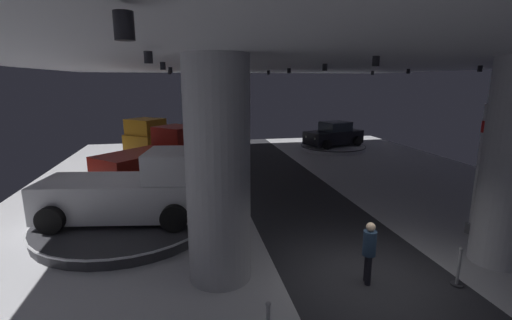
{
  "coord_description": "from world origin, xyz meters",
  "views": [
    {
      "loc": [
        -4.39,
        -7.33,
        4.9
      ],
      "look_at": [
        -1.37,
        7.98,
        1.4
      ],
      "focal_mm": 24.93,
      "sensor_mm": 36.0,
      "label": 1
    }
  ],
  "objects_px": {
    "display_platform_mid_left": "(126,222)",
    "display_platform_far_left": "(153,180)",
    "display_platform_deep_right": "(333,147)",
    "column_right": "(509,165)",
    "display_car_deep_right": "(334,135)",
    "visitor_walking_near": "(369,249)",
    "pickup_truck_far_left": "(157,157)",
    "pickup_truck_deep_left": "(162,138)",
    "column_left": "(218,172)",
    "display_platform_deep_left": "(166,153)",
    "brand_sign_pylon": "(497,169)",
    "pickup_truck_mid_left": "(133,191)"
  },
  "relations": [
    {
      "from": "display_platform_mid_left",
      "to": "display_platform_far_left",
      "type": "distance_m",
      "value": 5.43
    },
    {
      "from": "display_platform_far_left",
      "to": "display_platform_deep_right",
      "type": "height_order",
      "value": "display_platform_far_left"
    },
    {
      "from": "column_right",
      "to": "display_car_deep_right",
      "type": "height_order",
      "value": "column_right"
    },
    {
      "from": "column_right",
      "to": "visitor_walking_near",
      "type": "xyz_separation_m",
      "value": [
        -4.01,
        -0.33,
        -1.84
      ]
    },
    {
      "from": "display_platform_far_left",
      "to": "pickup_truck_far_left",
      "type": "distance_m",
      "value": 1.12
    },
    {
      "from": "display_platform_deep_right",
      "to": "visitor_walking_near",
      "type": "xyz_separation_m",
      "value": [
        -6.17,
        -16.58,
        0.74
      ]
    },
    {
      "from": "display_platform_mid_left",
      "to": "column_right",
      "type": "bearing_deg",
      "value": -22.71
    },
    {
      "from": "pickup_truck_deep_left",
      "to": "display_platform_far_left",
      "type": "height_order",
      "value": "pickup_truck_deep_left"
    },
    {
      "from": "column_left",
      "to": "display_platform_deep_left",
      "type": "xyz_separation_m",
      "value": [
        -2.12,
        15.77,
        -2.58
      ]
    },
    {
      "from": "display_platform_deep_left",
      "to": "display_platform_far_left",
      "type": "height_order",
      "value": "display_platform_far_left"
    },
    {
      "from": "display_platform_far_left",
      "to": "display_car_deep_right",
      "type": "xyz_separation_m",
      "value": [
        12.14,
        6.5,
        0.89
      ]
    },
    {
      "from": "column_right",
      "to": "display_platform_deep_right",
      "type": "distance_m",
      "value": 16.59
    },
    {
      "from": "display_platform_deep_left",
      "to": "display_platform_far_left",
      "type": "bearing_deg",
      "value": -92.57
    },
    {
      "from": "column_right",
      "to": "pickup_truck_deep_left",
      "type": "distance_m",
      "value": 19.03
    },
    {
      "from": "pickup_truck_deep_left",
      "to": "pickup_truck_far_left",
      "type": "xyz_separation_m",
      "value": [
        0.13,
        -6.22,
        0.01
      ]
    },
    {
      "from": "brand_sign_pylon",
      "to": "pickup_truck_mid_left",
      "type": "height_order",
      "value": "brand_sign_pylon"
    },
    {
      "from": "column_right",
      "to": "pickup_truck_mid_left",
      "type": "height_order",
      "value": "column_right"
    },
    {
      "from": "display_platform_mid_left",
      "to": "pickup_truck_mid_left",
      "type": "bearing_deg",
      "value": -8.79
    },
    {
      "from": "column_right",
      "to": "display_platform_deep_left",
      "type": "xyz_separation_m",
      "value": [
        -9.66,
        16.46,
        -2.58
      ]
    },
    {
      "from": "pickup_truck_far_left",
      "to": "pickup_truck_mid_left",
      "type": "bearing_deg",
      "value": -93.32
    },
    {
      "from": "column_right",
      "to": "display_car_deep_right",
      "type": "distance_m",
      "value": 16.49
    },
    {
      "from": "pickup_truck_far_left",
      "to": "display_car_deep_right",
      "type": "xyz_separation_m",
      "value": [
        11.92,
        6.27,
        -0.18
      ]
    },
    {
      "from": "column_left",
      "to": "display_platform_deep_right",
      "type": "bearing_deg",
      "value": 58.07
    },
    {
      "from": "display_platform_mid_left",
      "to": "pickup_truck_far_left",
      "type": "relative_size",
      "value": 1.11
    },
    {
      "from": "pickup_truck_mid_left",
      "to": "display_platform_deep_left",
      "type": "relative_size",
      "value": 0.98
    },
    {
      "from": "display_car_deep_right",
      "to": "display_platform_deep_left",
      "type": "bearing_deg",
      "value": 179.01
    },
    {
      "from": "pickup_truck_mid_left",
      "to": "visitor_walking_near",
      "type": "distance_m",
      "value": 7.63
    },
    {
      "from": "display_platform_mid_left",
      "to": "display_car_deep_right",
      "type": "height_order",
      "value": "display_car_deep_right"
    },
    {
      "from": "display_car_deep_right",
      "to": "visitor_walking_near",
      "type": "relative_size",
      "value": 2.86
    },
    {
      "from": "column_left",
      "to": "column_right",
      "type": "distance_m",
      "value": 7.57
    },
    {
      "from": "display_car_deep_right",
      "to": "visitor_walking_near",
      "type": "bearing_deg",
      "value": -110.48
    },
    {
      "from": "pickup_truck_far_left",
      "to": "pickup_truck_deep_left",
      "type": "bearing_deg",
      "value": 91.15
    },
    {
      "from": "display_platform_far_left",
      "to": "pickup_truck_mid_left",
      "type": "bearing_deg",
      "value": -91.1
    },
    {
      "from": "column_left",
      "to": "display_platform_far_left",
      "type": "distance_m",
      "value": 9.73
    },
    {
      "from": "column_left",
      "to": "visitor_walking_near",
      "type": "relative_size",
      "value": 3.46
    },
    {
      "from": "column_right",
      "to": "display_platform_deep_left",
      "type": "distance_m",
      "value": 19.26
    },
    {
      "from": "pickup_truck_mid_left",
      "to": "display_platform_deep_right",
      "type": "xyz_separation_m",
      "value": [
        12.22,
        11.95,
        -1.14
      ]
    },
    {
      "from": "pickup_truck_deep_left",
      "to": "visitor_walking_near",
      "type": "relative_size",
      "value": 3.43
    },
    {
      "from": "pickup_truck_deep_left",
      "to": "brand_sign_pylon",
      "type": "bearing_deg",
      "value": -52.75
    },
    {
      "from": "display_platform_mid_left",
      "to": "pickup_truck_far_left",
      "type": "bearing_deg",
      "value": 83.45
    },
    {
      "from": "visitor_walking_near",
      "to": "display_platform_mid_left",
      "type": "bearing_deg",
      "value": 143.71
    },
    {
      "from": "column_right",
      "to": "pickup_truck_mid_left",
      "type": "relative_size",
      "value": 0.99
    },
    {
      "from": "pickup_truck_mid_left",
      "to": "display_platform_far_left",
      "type": "distance_m",
      "value": 5.58
    },
    {
      "from": "column_left",
      "to": "display_platform_mid_left",
      "type": "relative_size",
      "value": 0.94
    },
    {
      "from": "pickup_truck_deep_left",
      "to": "display_platform_far_left",
      "type": "bearing_deg",
      "value": -90.88
    },
    {
      "from": "pickup_truck_far_left",
      "to": "display_car_deep_right",
      "type": "height_order",
      "value": "pickup_truck_far_left"
    },
    {
      "from": "display_platform_deep_left",
      "to": "display_platform_far_left",
      "type": "distance_m",
      "value": 6.71
    },
    {
      "from": "column_right",
      "to": "brand_sign_pylon",
      "type": "distance_m",
      "value": 2.1
    },
    {
      "from": "brand_sign_pylon",
      "to": "display_platform_deep_left",
      "type": "height_order",
      "value": "brand_sign_pylon"
    },
    {
      "from": "column_left",
      "to": "pickup_truck_mid_left",
      "type": "distance_m",
      "value": 4.63
    }
  ]
}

